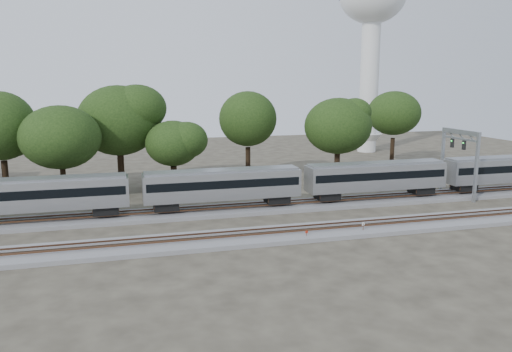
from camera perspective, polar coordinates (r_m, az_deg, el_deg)
The scene contains 16 objects.
ground at distance 49.31m, azimuth -1.53°, elevation -5.83°, with size 160.00×160.00×0.00m, color #383328.
track_far at distance 54.89m, azimuth -3.01°, elevation -3.89°, with size 160.00×5.00×0.73m.
track_near at distance 45.54m, azimuth -0.34°, elevation -6.97°, with size 160.00×5.00×0.73m.
train at distance 54.10m, azimuth -3.67°, elevation -0.91°, with size 88.52×3.05×4.50m.
switch_stand_red at distance 45.43m, azimuth 5.80°, elevation -6.61°, with size 0.28×0.07×0.87m.
switch_stand_white at distance 47.88m, azimuth 12.15°, elevation -5.67°, with size 0.35×0.15×1.14m.
switch_lever at distance 46.42m, azimuth 8.66°, elevation -6.82°, with size 0.50×0.30×0.30m, color #512D19.
water_tower at distance 104.49m, azimuth 13.11°, elevation 17.42°, with size 13.03×13.03×36.07m.
signal_gantry at distance 65.99m, azimuth 22.24°, elevation 2.97°, with size 0.58×6.83×8.31m.
tree_1 at distance 65.77m, azimuth -27.15°, elevation 5.10°, with size 9.11×9.11×12.84m.
tree_2 at distance 62.53m, azimuth -21.46°, elevation 4.12°, with size 7.80×7.80×11.00m.
tree_3 at distance 67.06m, azimuth -15.42°, elevation 6.11°, with size 9.26×9.26×13.06m.
tree_4 at distance 64.01m, azimuth -9.48°, elevation 3.68°, with size 6.49×6.49×9.15m.
tree_5 at distance 71.58m, azimuth -0.94°, elevation 6.54°, with size 8.98×8.98×12.66m.
tree_6 at distance 69.82m, azimuth 9.37°, elevation 5.64°, with size 8.18×8.18×11.54m.
tree_7 at distance 86.23m, azimuth 15.50°, elevation 6.92°, with size 9.07×9.07×12.79m.
Camera 1 is at (-11.08, -45.95, 14.04)m, focal length 35.00 mm.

